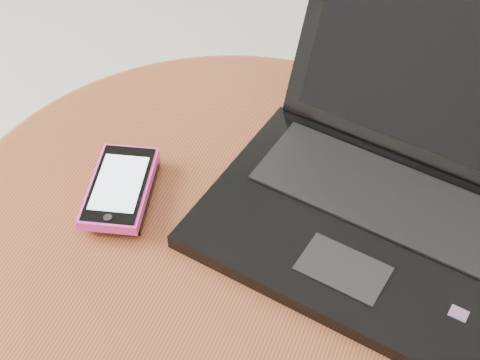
% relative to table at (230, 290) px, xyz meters
% --- Properties ---
extents(table, '(0.69, 0.69, 0.54)m').
position_rel_table_xyz_m(table, '(0.00, 0.00, 0.00)').
color(table, '#4D2A16').
rests_on(table, ground).
extents(laptop, '(0.42, 0.40, 0.23)m').
position_rel_table_xyz_m(laptop, '(0.16, 0.10, 0.16)').
color(laptop, black).
rests_on(laptop, table).
extents(phone_black, '(0.09, 0.13, 0.01)m').
position_rel_table_xyz_m(phone_black, '(-0.13, 0.00, 0.12)').
color(phone_black, black).
rests_on(phone_black, table).
extents(phone_pink, '(0.10, 0.14, 0.02)m').
position_rel_table_xyz_m(phone_pink, '(-0.14, 0.00, 0.13)').
color(phone_pink, '#FD39A7').
rests_on(phone_pink, phone_black).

